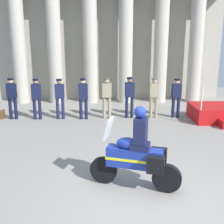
{
  "coord_description": "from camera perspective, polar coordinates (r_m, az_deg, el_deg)",
  "views": [
    {
      "loc": [
        -0.89,
        -5.26,
        3.27
      ],
      "look_at": [
        -0.65,
        3.43,
        1.02
      ],
      "focal_mm": 45.5,
      "sensor_mm": 36.0,
      "label": 1
    }
  ],
  "objects": [
    {
      "name": "ground_plane",
      "position": [
        6.25,
        7.17,
        -17.16
      ],
      "size": [
        28.0,
        28.0,
        0.0
      ],
      "primitive_type": "plane",
      "color": "gray"
    },
    {
      "name": "colonnade_backdrop",
      "position": [
        15.32,
        -0.85,
        15.64
      ],
      "size": [
        12.29,
        1.56,
        7.11
      ],
      "color": "#A49F91",
      "rests_on": "ground_plane"
    },
    {
      "name": "officer_in_row_0",
      "position": [
        12.41,
        -19.48,
        3.17
      ],
      "size": [
        0.4,
        0.25,
        1.71
      ],
      "rotation": [
        0.0,
        0.0,
        3.23
      ],
      "color": "black",
      "rests_on": "ground_plane"
    },
    {
      "name": "officer_in_row_1",
      "position": [
        12.08,
        -14.95,
        3.17
      ],
      "size": [
        0.4,
        0.25,
        1.7
      ],
      "rotation": [
        0.0,
        0.0,
        3.23
      ],
      "color": "#141938",
      "rests_on": "ground_plane"
    },
    {
      "name": "officer_in_row_2",
      "position": [
        11.93,
        -10.46,
        3.26
      ],
      "size": [
        0.4,
        0.25,
        1.68
      ],
      "rotation": [
        0.0,
        0.0,
        3.23
      ],
      "color": "#191E42",
      "rests_on": "ground_plane"
    },
    {
      "name": "officer_in_row_3",
      "position": [
        11.76,
        -5.81,
        3.31
      ],
      "size": [
        0.4,
        0.25,
        1.7
      ],
      "rotation": [
        0.0,
        0.0,
        3.23
      ],
      "color": "#141938",
      "rests_on": "ground_plane"
    },
    {
      "name": "officer_in_row_4",
      "position": [
        11.81,
        -1.06,
        3.47
      ],
      "size": [
        0.4,
        0.25,
        1.71
      ],
      "rotation": [
        0.0,
        0.0,
        3.23
      ],
      "color": "gray",
      "rests_on": "ground_plane"
    },
    {
      "name": "officer_in_row_5",
      "position": [
        11.91,
        3.54,
        3.6
      ],
      "size": [
        0.4,
        0.25,
        1.73
      ],
      "rotation": [
        0.0,
        0.0,
        3.23
      ],
      "color": "#141938",
      "rests_on": "ground_plane"
    },
    {
      "name": "officer_in_row_6",
      "position": [
        12.04,
        8.42,
        3.48
      ],
      "size": [
        0.4,
        0.25,
        1.69
      ],
      "rotation": [
        0.0,
        0.0,
        3.23
      ],
      "color": "gray",
      "rests_on": "ground_plane"
    },
    {
      "name": "officer_in_row_7",
      "position": [
        12.27,
        12.8,
        3.37
      ],
      "size": [
        0.4,
        0.25,
        1.66
      ],
      "rotation": [
        0.0,
        0.0,
        3.23
      ],
      "color": "#141938",
      "rests_on": "ground_plane"
    },
    {
      "name": "motorcycle_with_rider",
      "position": [
        6.34,
        5.2,
        -8.56
      ],
      "size": [
        2.03,
        0.93,
        1.9
      ],
      "rotation": [
        0.0,
        0.0,
        2.84
      ],
      "color": "black",
      "rests_on": "ground_plane"
    },
    {
      "name": "briefcase_on_ground",
      "position": [
        12.83,
        -21.15,
        -0.44
      ],
      "size": [
        0.1,
        0.32,
        0.36
      ],
      "primitive_type": "cube",
      "color": "brown",
      "rests_on": "ground_plane"
    }
  ]
}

